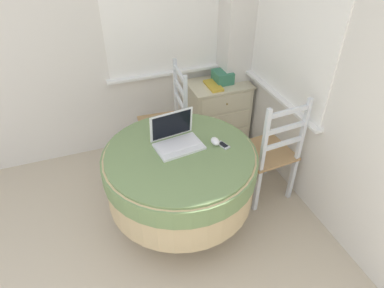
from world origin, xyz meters
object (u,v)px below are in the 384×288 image
laptop (176,139)px  computer_mouse (215,141)px  round_dining_table (180,172)px  dining_chair_near_back_window (167,122)px  cell_phone (223,145)px  book_on_cabinet (213,86)px  corner_cabinet (218,112)px  dining_chair_near_right_window (270,153)px  storage_box (223,77)px

laptop → computer_mouse: laptop is taller
round_dining_table → dining_chair_near_back_window: size_ratio=1.11×
cell_phone → book_on_cabinet: bearing=70.8°
dining_chair_near_back_window → book_on_cabinet: (0.54, 0.16, 0.21)m
round_dining_table → computer_mouse: bearing=1.2°
cell_phone → corner_cabinet: size_ratio=0.17×
round_dining_table → laptop: size_ratio=3.09×
corner_cabinet → book_on_cabinet: size_ratio=2.59×
dining_chair_near_right_window → dining_chair_near_back_window: bearing=131.8°
round_dining_table → dining_chair_near_right_window: bearing=3.8°
computer_mouse → book_on_cabinet: 1.04m
cell_phone → book_on_cabinet: 1.06m
laptop → dining_chair_near_right_window: 0.86m
cell_phone → dining_chair_near_back_window: 0.90m
laptop → corner_cabinet: 1.26m
dining_chair_near_back_window → cell_phone: bearing=-77.4°
dining_chair_near_right_window → storage_box: bearing=90.5°
dining_chair_near_right_window → book_on_cabinet: dining_chair_near_right_window is taller
cell_phone → storage_box: 1.16m
computer_mouse → book_on_cabinet: computer_mouse is taller
round_dining_table → dining_chair_near_right_window: dining_chair_near_right_window is taller
laptop → computer_mouse: 0.29m
round_dining_table → dining_chair_near_back_window: (0.14, 0.80, -0.08)m
round_dining_table → cell_phone: size_ratio=9.95×
laptop → dining_chair_near_back_window: dining_chair_near_back_window is taller
storage_box → corner_cabinet: bearing=-155.9°
dining_chair_near_back_window → storage_box: (0.66, 0.22, 0.26)m
corner_cabinet → storage_box: bearing=24.1°
storage_box → book_on_cabinet: bearing=-154.1°
round_dining_table → cell_phone: 0.38m
corner_cabinet → book_on_cabinet: bearing=-153.1°
computer_mouse → dining_chair_near_right_window: bearing=5.1°
storage_box → laptop: bearing=-130.5°
dining_chair_near_back_window → round_dining_table: bearing=-99.8°
dining_chair_near_back_window → dining_chair_near_right_window: size_ratio=1.00×
dining_chair_near_right_window → storage_box: size_ratio=5.17×
computer_mouse → dining_chair_near_back_window: dining_chair_near_back_window is taller
round_dining_table → dining_chair_near_back_window: bearing=80.2°
dining_chair_near_right_window → book_on_cabinet: (-0.13, 0.91, 0.21)m
computer_mouse → corner_cabinet: 1.19m
dining_chair_near_back_window → corner_cabinet: dining_chair_near_back_window is taller
dining_chair_near_back_window → book_on_cabinet: size_ratio=3.91×
round_dining_table → corner_cabinet: (0.76, 1.01, -0.21)m
laptop → cell_phone: size_ratio=3.22×
round_dining_table → book_on_cabinet: (0.67, 0.96, 0.13)m
dining_chair_near_back_window → dining_chair_near_right_window: bearing=-48.2°
computer_mouse → corner_cabinet: bearing=64.4°
cell_phone → dining_chair_near_right_window: bearing=10.5°
laptop → dining_chair_near_back_window: 0.78m
laptop → cell_phone: 0.35m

